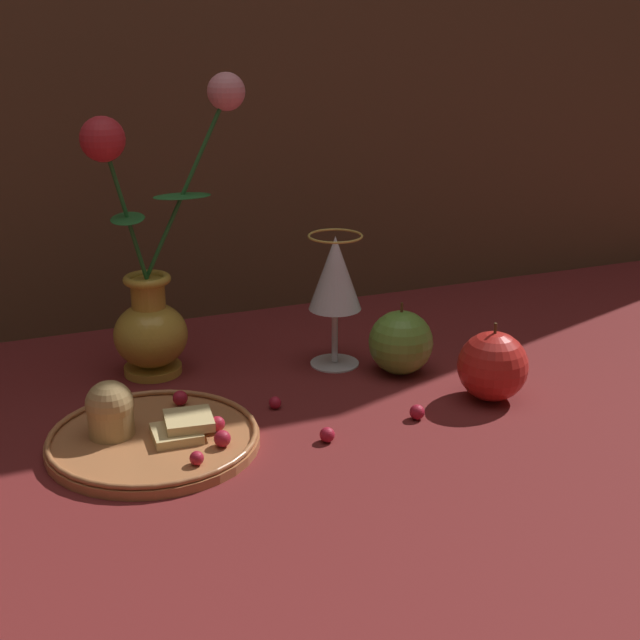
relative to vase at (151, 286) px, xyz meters
The scene contains 9 objects.
ground_plane 0.19m from the vase, 53.84° to the right, with size 2.40×2.40×0.00m, color maroon.
vase is the anchor object (origin of this frame).
plate_with_pastries 0.22m from the vase, 104.72° to the right, with size 0.22×0.22×0.07m.
wine_glass 0.23m from the vase, 15.26° to the right, with size 0.07×0.07×0.17m.
apple_beside_vase 0.31m from the vase, 22.11° to the right, with size 0.08×0.08×0.09m.
apple_near_glass 0.42m from the vase, 32.98° to the right, with size 0.08×0.08×0.09m.
berry_near_plate 0.36m from the vase, 45.01° to the right, with size 0.02×0.02×0.02m, color #AD192D.
berry_front_center 0.22m from the vase, 56.52° to the right, with size 0.01×0.01×0.01m, color #AD192D.
berry_by_glass_stem 0.30m from the vase, 63.31° to the right, with size 0.02×0.02×0.02m, color #AD192D.
Camera 1 is at (-0.29, -0.90, 0.44)m, focal length 50.00 mm.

